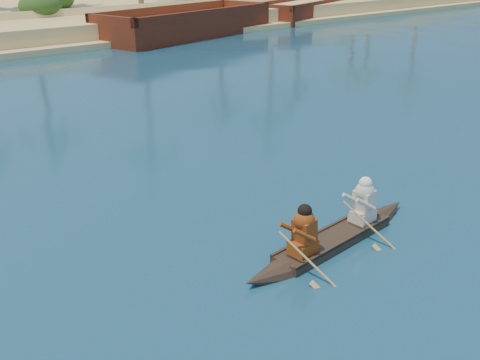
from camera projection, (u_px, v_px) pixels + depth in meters
ground at (438, 156)px, 14.60m from camera, size 160.00×160.00×0.00m
shrub_cluster at (24, 15)px, 36.38m from camera, size 100.00×6.00×2.40m
canoe at (334, 232)px, 10.14m from camera, size 4.68×0.85×1.28m
barge_mid at (187, 24)px, 35.42m from camera, size 13.48×6.93×2.14m
barge_right at (303, 11)px, 44.54m from camera, size 11.58×6.92×1.83m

